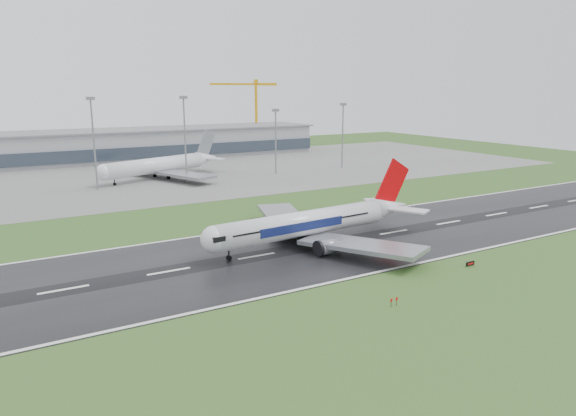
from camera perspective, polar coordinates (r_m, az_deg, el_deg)
ground at (r=117.23m, az=-3.46°, el=-5.28°), size 520.00×520.00×0.00m
runway at (r=117.21m, az=-3.46°, el=-5.26°), size 400.00×45.00×0.10m
apron at (r=233.03m, az=-17.46°, el=3.23°), size 400.00×130.00×0.08m
terminal at (r=290.49m, az=-20.25°, el=6.30°), size 240.00×36.00×15.00m
main_airliner at (r=125.09m, az=3.17°, el=0.16°), size 64.64×61.99×17.84m
parked_airliner at (r=224.43m, az=-13.83°, el=5.45°), size 78.10×75.64×18.08m
tower_crane at (r=335.90m, az=-3.47°, el=10.19°), size 42.96×8.32×42.64m
runway_sign at (r=117.01m, az=19.23°, el=-5.77°), size 2.29×0.86×1.04m
floodmast_2 at (r=203.69m, az=-20.36°, el=6.35°), size 0.64×0.64×32.66m
floodmast_3 at (r=212.24m, az=-11.14°, el=7.15°), size 0.64×0.64×32.77m
floodmast_4 at (r=229.06m, az=-1.35°, el=7.07°), size 0.64×0.64×27.10m
floodmast_5 at (r=248.06m, az=5.96°, el=7.68°), size 0.64×0.64×29.13m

